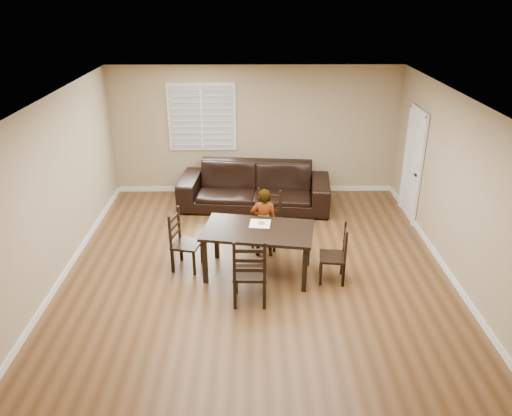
{
  "coord_description": "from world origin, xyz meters",
  "views": [
    {
      "loc": [
        -0.07,
        -6.69,
        4.15
      ],
      "look_at": [
        -0.01,
        0.33,
        1.0
      ],
      "focal_mm": 35.0,
      "sensor_mm": 36.0,
      "label": 1
    }
  ],
  "objects_px": {
    "chair_left": "(180,242)",
    "chair_right": "(340,256)",
    "child": "(264,223)",
    "donut": "(261,222)",
    "sofa": "(255,187)",
    "chair_near": "(268,219)",
    "chair_far": "(250,277)",
    "dining_table": "(258,234)"
  },
  "relations": [
    {
      "from": "chair_left",
      "to": "sofa",
      "type": "relative_size",
      "value": 0.33
    },
    {
      "from": "chair_near",
      "to": "child",
      "type": "xyz_separation_m",
      "value": [
        -0.09,
        -0.44,
        0.15
      ]
    },
    {
      "from": "chair_right",
      "to": "child",
      "type": "height_order",
      "value": "child"
    },
    {
      "from": "chair_far",
      "to": "sofa",
      "type": "distance_m",
      "value": 3.46
    },
    {
      "from": "chair_far",
      "to": "donut",
      "type": "bearing_deg",
      "value": -98.24
    },
    {
      "from": "chair_near",
      "to": "chair_far",
      "type": "bearing_deg",
      "value": -82.52
    },
    {
      "from": "chair_near",
      "to": "child",
      "type": "height_order",
      "value": "child"
    },
    {
      "from": "child",
      "to": "donut",
      "type": "distance_m",
      "value": 0.46
    },
    {
      "from": "dining_table",
      "to": "child",
      "type": "height_order",
      "value": "child"
    },
    {
      "from": "dining_table",
      "to": "chair_far",
      "type": "bearing_deg",
      "value": -88.83
    },
    {
      "from": "sofa",
      "to": "chair_far",
      "type": "bearing_deg",
      "value": -85.96
    },
    {
      "from": "dining_table",
      "to": "child",
      "type": "bearing_deg",
      "value": 90.0
    },
    {
      "from": "dining_table",
      "to": "donut",
      "type": "relative_size",
      "value": 17.12
    },
    {
      "from": "chair_right",
      "to": "chair_left",
      "type": "bearing_deg",
      "value": -92.85
    },
    {
      "from": "dining_table",
      "to": "chair_left",
      "type": "distance_m",
      "value": 1.28
    },
    {
      "from": "donut",
      "to": "chair_far",
      "type": "bearing_deg",
      "value": -99.62
    },
    {
      "from": "chair_near",
      "to": "sofa",
      "type": "distance_m",
      "value": 1.58
    },
    {
      "from": "donut",
      "to": "sofa",
      "type": "distance_m",
      "value": 2.44
    },
    {
      "from": "chair_left",
      "to": "chair_near",
      "type": "bearing_deg",
      "value": -46.99
    },
    {
      "from": "chair_far",
      "to": "chair_left",
      "type": "relative_size",
      "value": 1.08
    },
    {
      "from": "chair_left",
      "to": "child",
      "type": "bearing_deg",
      "value": -61.07
    },
    {
      "from": "chair_near",
      "to": "sofa",
      "type": "relative_size",
      "value": 0.33
    },
    {
      "from": "chair_right",
      "to": "sofa",
      "type": "height_order",
      "value": "chair_right"
    },
    {
      "from": "chair_near",
      "to": "sofa",
      "type": "bearing_deg",
      "value": 115.17
    },
    {
      "from": "child",
      "to": "sofa",
      "type": "bearing_deg",
      "value": -83.9
    },
    {
      "from": "chair_right",
      "to": "donut",
      "type": "height_order",
      "value": "chair_right"
    },
    {
      "from": "chair_near",
      "to": "chair_far",
      "type": "distance_m",
      "value": 1.93
    },
    {
      "from": "chair_left",
      "to": "chair_far",
      "type": "bearing_deg",
      "value": -121.23
    },
    {
      "from": "chair_right",
      "to": "chair_far",
      "type": "bearing_deg",
      "value": -57.03
    },
    {
      "from": "chair_right",
      "to": "donut",
      "type": "xyz_separation_m",
      "value": [
        -1.18,
        0.38,
        0.39
      ]
    },
    {
      "from": "sofa",
      "to": "donut",
      "type": "bearing_deg",
      "value": -82.35
    },
    {
      "from": "chair_near",
      "to": "dining_table",
      "type": "bearing_deg",
      "value": -83.43
    },
    {
      "from": "chair_far",
      "to": "donut",
      "type": "distance_m",
      "value": 1.11
    },
    {
      "from": "sofa",
      "to": "child",
      "type": "bearing_deg",
      "value": -80.55
    },
    {
      "from": "chair_near",
      "to": "child",
      "type": "relative_size",
      "value": 0.82
    },
    {
      "from": "sofa",
      "to": "dining_table",
      "type": "bearing_deg",
      "value": -83.63
    },
    {
      "from": "dining_table",
      "to": "sofa",
      "type": "bearing_deg",
      "value": 100.35
    },
    {
      "from": "chair_near",
      "to": "chair_far",
      "type": "relative_size",
      "value": 0.93
    },
    {
      "from": "child",
      "to": "chair_right",
      "type": "bearing_deg",
      "value": 147.2
    },
    {
      "from": "chair_left",
      "to": "donut",
      "type": "relative_size",
      "value": 9.34
    },
    {
      "from": "chair_near",
      "to": "child",
      "type": "bearing_deg",
      "value": -84.55
    },
    {
      "from": "chair_left",
      "to": "chair_right",
      "type": "distance_m",
      "value": 2.5
    }
  ]
}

